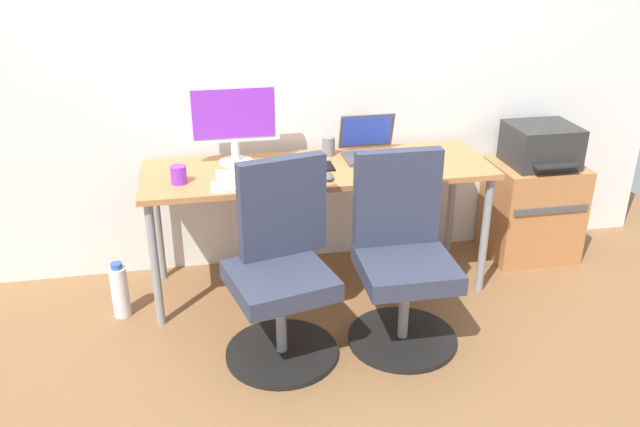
# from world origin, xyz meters

# --- Properties ---
(ground_plane) EXTENTS (5.28, 5.28, 0.00)m
(ground_plane) POSITION_xyz_m (0.00, 0.00, 0.00)
(ground_plane) COLOR brown
(back_wall) EXTENTS (4.40, 0.04, 2.60)m
(back_wall) POSITION_xyz_m (0.00, 0.38, 1.30)
(back_wall) COLOR white
(back_wall) RESTS_ON ground
(desk) EXTENTS (1.86, 0.59, 0.71)m
(desk) POSITION_xyz_m (0.00, 0.00, 0.65)
(desk) COLOR #B77542
(desk) RESTS_ON ground
(office_chair_left) EXTENTS (0.54, 0.54, 0.94)m
(office_chair_left) POSITION_xyz_m (-0.29, -0.58, 0.42)
(office_chair_left) COLOR black
(office_chair_left) RESTS_ON ground
(office_chair_right) EXTENTS (0.54, 0.54, 0.94)m
(office_chair_right) POSITION_xyz_m (0.30, -0.58, 0.42)
(office_chair_right) COLOR black
(office_chair_right) RESTS_ON ground
(side_cabinet) EXTENTS (0.51, 0.43, 0.59)m
(side_cabinet) POSITION_xyz_m (1.36, 0.13, 0.30)
(side_cabinet) COLOR #B77542
(side_cabinet) RESTS_ON ground
(printer) EXTENTS (0.38, 0.40, 0.24)m
(printer) POSITION_xyz_m (1.36, 0.13, 0.71)
(printer) COLOR #2D2D2D
(printer) RESTS_ON side_cabinet
(water_bottle_on_floor) EXTENTS (0.09, 0.09, 0.31)m
(water_bottle_on_floor) POSITION_xyz_m (-1.08, -0.12, 0.15)
(water_bottle_on_floor) COLOR white
(water_bottle_on_floor) RESTS_ON ground
(desktop_monitor) EXTENTS (0.48, 0.18, 0.43)m
(desktop_monitor) POSITION_xyz_m (-0.43, 0.15, 0.96)
(desktop_monitor) COLOR silver
(desktop_monitor) RESTS_ON desk
(open_laptop) EXTENTS (0.31, 0.28, 0.22)m
(open_laptop) POSITION_xyz_m (0.32, 0.13, 0.77)
(open_laptop) COLOR #4C4C51
(open_laptop) RESTS_ON desk
(keyboard_by_monitor) EXTENTS (0.34, 0.12, 0.02)m
(keyboard_by_monitor) POSITION_xyz_m (-0.41, -0.22, 0.72)
(keyboard_by_monitor) COLOR silver
(keyboard_by_monitor) RESTS_ON desk
(keyboard_by_laptop) EXTENTS (0.34, 0.12, 0.02)m
(keyboard_by_laptop) POSITION_xyz_m (-0.37, -0.05, 0.72)
(keyboard_by_laptop) COLOR silver
(keyboard_by_laptop) RESTS_ON desk
(mouse_by_monitor) EXTENTS (0.06, 0.10, 0.03)m
(mouse_by_monitor) POSITION_xyz_m (0.38, -0.23, 0.73)
(mouse_by_monitor) COLOR #B7B7B7
(mouse_by_monitor) RESTS_ON desk
(mouse_by_laptop) EXTENTS (0.06, 0.10, 0.03)m
(mouse_by_laptop) POSITION_xyz_m (0.01, -0.19, 0.73)
(mouse_by_laptop) COLOR #515156
(mouse_by_laptop) RESTS_ON desk
(coffee_mug) EXTENTS (0.08, 0.08, 0.09)m
(coffee_mug) POSITION_xyz_m (-0.73, -0.10, 0.76)
(coffee_mug) COLOR purple
(coffee_mug) RESTS_ON desk
(pen_cup) EXTENTS (0.07, 0.07, 0.10)m
(pen_cup) POSITION_xyz_m (0.09, 0.18, 0.77)
(pen_cup) COLOR slate
(pen_cup) RESTS_ON desk
(phone_near_monitor) EXTENTS (0.07, 0.14, 0.01)m
(phone_near_monitor) POSITION_xyz_m (0.04, -0.01, 0.72)
(phone_near_monitor) COLOR black
(phone_near_monitor) RESTS_ON desk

